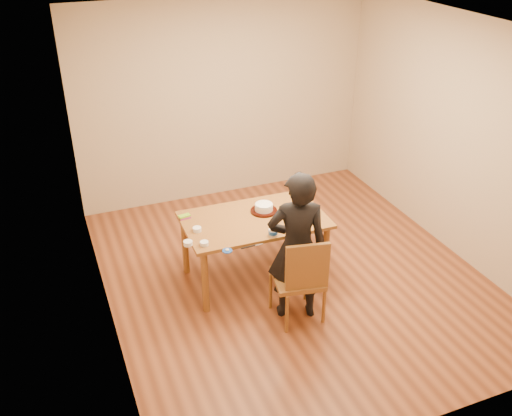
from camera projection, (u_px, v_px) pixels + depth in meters
name	position (u px, v px, depth m)	size (l,w,h in m)	color
room_shell	(282.00, 153.00, 6.04)	(4.00, 4.50, 2.70)	#612F18
dining_table	(254.00, 220.00, 6.03)	(1.50, 0.89, 0.04)	brown
dining_chair	(298.00, 278.00, 5.59)	(0.47, 0.47, 0.04)	brown
cake_plate	(264.00, 211.00, 6.15)	(0.29, 0.29, 0.02)	red
cake	(264.00, 207.00, 6.13)	(0.20, 0.20, 0.06)	white
frosting_dome	(264.00, 204.00, 6.11)	(0.19, 0.19, 0.03)	white
frosting_tub	(273.00, 232.00, 5.71)	(0.08, 0.08, 0.07)	white
frosting_lid	(227.00, 251.00, 5.47)	(0.10, 0.10, 0.01)	#173F97
frosting_dollop	(227.00, 250.00, 5.46)	(0.04, 0.04, 0.02)	white
ramekin_green	(204.00, 243.00, 5.55)	(0.08, 0.08, 0.04)	white
ramekin_yellow	(197.00, 229.00, 5.79)	(0.09, 0.09, 0.04)	white
ramekin_multi	(188.00, 243.00, 5.56)	(0.09, 0.09, 0.04)	white
candy_box_pink	(185.00, 218.00, 6.02)	(0.12, 0.06, 0.02)	#D53264
candy_box_green	(184.00, 216.00, 6.02)	(0.12, 0.06, 0.02)	#1D921B
spatula	(248.00, 247.00, 5.53)	(0.15, 0.01, 0.01)	black
person	(297.00, 247.00, 5.46)	(0.58, 0.38, 1.58)	black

